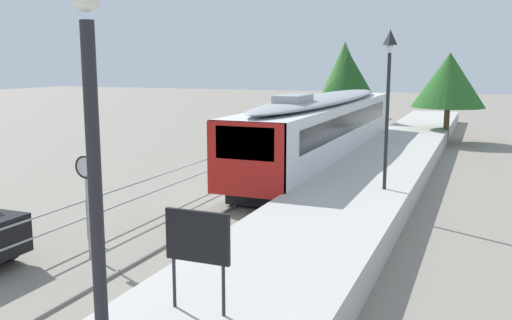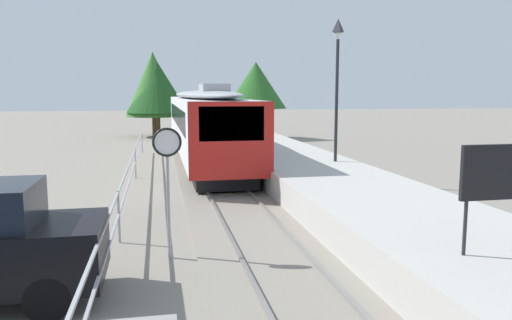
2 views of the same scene
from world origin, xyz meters
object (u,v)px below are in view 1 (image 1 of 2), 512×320
(platform_lamp_near_end, at_px, (92,128))
(speed_limit_sign, at_px, (86,181))
(commuter_train, at_px, (324,125))
(platform_lamp_mid_platform, at_px, (389,80))
(platform_notice_board, at_px, (198,240))

(platform_lamp_near_end, xyz_separation_m, speed_limit_sign, (-6.49, 7.73, -2.50))
(commuter_train, xyz_separation_m, platform_lamp_mid_platform, (4.32, -7.89, 2.47))
(commuter_train, height_order, speed_limit_sign, commuter_train)
(platform_lamp_mid_platform, xyz_separation_m, speed_limit_sign, (-6.49, -7.48, -2.50))
(platform_lamp_mid_platform, bearing_deg, commuter_train, 118.73)
(commuter_train, xyz_separation_m, speed_limit_sign, (-2.17, -15.37, -0.02))
(commuter_train, distance_m, platform_lamp_near_end, 23.63)
(commuter_train, bearing_deg, speed_limit_sign, -98.02)
(platform_lamp_mid_platform, bearing_deg, platform_lamp_near_end, -90.00)
(speed_limit_sign, bearing_deg, platform_notice_board, -33.73)
(platform_lamp_near_end, xyz_separation_m, platform_lamp_mid_platform, (0.00, 15.21, 0.00))
(platform_notice_board, height_order, speed_limit_sign, speed_limit_sign)
(commuter_train, relative_size, speed_limit_sign, 7.18)
(commuter_train, xyz_separation_m, platform_lamp_near_end, (4.32, -23.10, 2.47))
(platform_lamp_mid_platform, relative_size, speed_limit_sign, 1.91)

